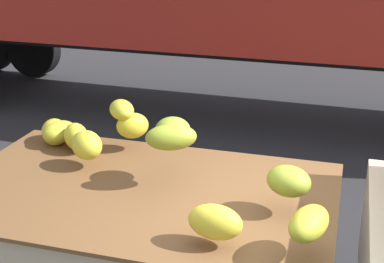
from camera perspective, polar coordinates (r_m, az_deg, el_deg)
curb_strip at (r=13.32m, az=17.55°, el=7.40°), size 80.00×0.80×0.16m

